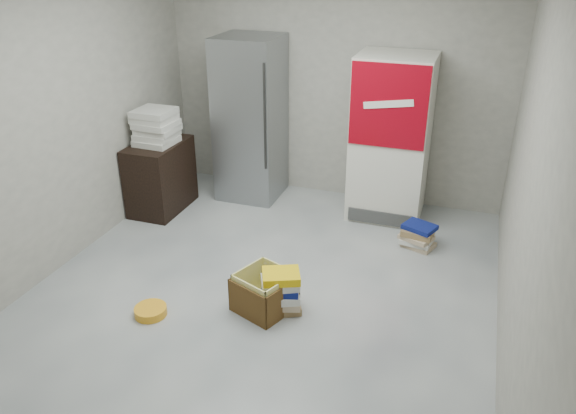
# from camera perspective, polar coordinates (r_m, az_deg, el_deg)

# --- Properties ---
(ground) EXTENTS (5.00, 5.00, 0.00)m
(ground) POSITION_cam_1_polar(r_m,az_deg,el_deg) (4.98, -3.34, -9.63)
(ground) COLOR #BBBBB6
(ground) RESTS_ON ground
(room_shell) EXTENTS (4.04, 5.04, 2.82)m
(room_shell) POSITION_cam_1_polar(r_m,az_deg,el_deg) (4.20, -3.97, 10.78)
(room_shell) COLOR #A9A498
(room_shell) RESTS_ON ground
(steel_fridge) EXTENTS (0.70, 0.72, 1.90)m
(steel_fridge) POSITION_cam_1_polar(r_m,az_deg,el_deg) (6.66, -3.82, 8.89)
(steel_fridge) COLOR #9A9DA1
(steel_fridge) RESTS_ON ground
(coke_cooler) EXTENTS (0.80, 0.73, 1.80)m
(coke_cooler) POSITION_cam_1_polar(r_m,az_deg,el_deg) (6.24, 10.41, 6.90)
(coke_cooler) COLOR silver
(coke_cooler) RESTS_ON ground
(wood_shelf) EXTENTS (0.50, 0.80, 0.80)m
(wood_shelf) POSITION_cam_1_polar(r_m,az_deg,el_deg) (6.60, -12.82, 3.05)
(wood_shelf) COLOR black
(wood_shelf) RESTS_ON ground
(supply_box_stack) EXTENTS (0.44, 0.44, 0.39)m
(supply_box_stack) POSITION_cam_1_polar(r_m,az_deg,el_deg) (6.39, -13.27, 7.96)
(supply_box_stack) COLOR beige
(supply_box_stack) RESTS_ON wood_shelf
(phonebook_stack_main) EXTENTS (0.39, 0.38, 0.38)m
(phonebook_stack_main) POSITION_cam_1_polar(r_m,az_deg,el_deg) (4.76, -0.72, -8.59)
(phonebook_stack_main) COLOR olive
(phonebook_stack_main) RESTS_ON ground
(phonebook_stack_side) EXTENTS (0.40, 0.36, 0.25)m
(phonebook_stack_side) POSITION_cam_1_polar(r_m,az_deg,el_deg) (5.88, 13.05, -2.88)
(phonebook_stack_side) COLOR tan
(phonebook_stack_side) RESTS_ON ground
(cardboard_box) EXTENTS (0.56, 0.56, 0.35)m
(cardboard_box) POSITION_cam_1_polar(r_m,az_deg,el_deg) (4.82, -2.41, -8.85)
(cardboard_box) COLOR yellow
(cardboard_box) RESTS_ON ground
(bucket_lid) EXTENTS (0.34, 0.34, 0.07)m
(bucket_lid) POSITION_cam_1_polar(r_m,az_deg,el_deg) (4.94, -13.78, -10.23)
(bucket_lid) COLOR orange
(bucket_lid) RESTS_ON ground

